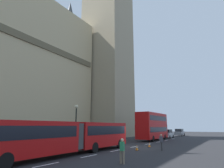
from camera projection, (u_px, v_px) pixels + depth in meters
ground_plane at (132, 147)px, 24.07m from camera, size 160.00×160.00×0.00m
lane_centre_marking at (142, 145)px, 26.56m from camera, size 34.40×0.16×0.01m
articulated_bus at (72, 135)px, 18.24m from camera, size 16.91×2.54×2.90m
double_decker_bus at (153, 125)px, 36.51m from camera, size 10.27×2.54×4.90m
sedan_lead at (167, 134)px, 43.49m from camera, size 4.40×1.86×1.85m
sedan_trailing at (180, 132)px, 52.78m from camera, size 4.40×1.86×1.85m
traffic_cone_west at (137, 148)px, 20.95m from camera, size 0.36×0.36×0.58m
traffic_cone_middle at (149, 145)px, 24.29m from camera, size 0.36×0.36×0.58m
street_lamp at (76, 122)px, 25.48m from camera, size 0.44×0.44×5.27m
pedestrian_near_cones at (122, 150)px, 13.60m from camera, size 0.44×0.36×1.69m
pedestrian_by_kerb at (161, 142)px, 21.02m from camera, size 0.37×0.46×1.69m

